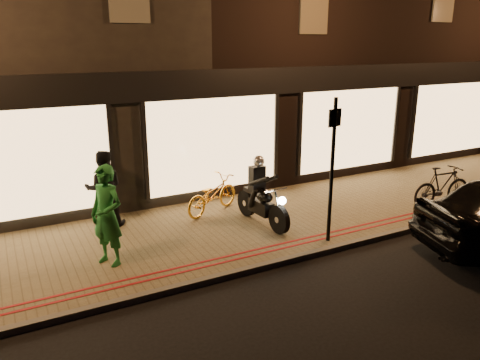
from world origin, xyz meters
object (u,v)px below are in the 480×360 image
object	(u,v)px
bicycle_gold	(212,195)
sign_post	(332,163)
person_green	(107,216)
motorcycle	(261,198)

from	to	relation	value
bicycle_gold	sign_post	bearing A→B (deg)	-176.28
bicycle_gold	person_green	size ratio (longest dim) A/B	0.90
motorcycle	sign_post	size ratio (longest dim) A/B	0.65
sign_post	bicycle_gold	world-z (taller)	sign_post
sign_post	bicycle_gold	size ratio (longest dim) A/B	1.74
motorcycle	person_green	distance (m)	3.58
person_green	bicycle_gold	bearing A→B (deg)	85.57
bicycle_gold	person_green	xyz separation A→B (m)	(-2.86, -1.60, 0.50)
motorcycle	person_green	xyz separation A→B (m)	(-3.54, -0.41, 0.34)
sign_post	motorcycle	bearing A→B (deg)	116.86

